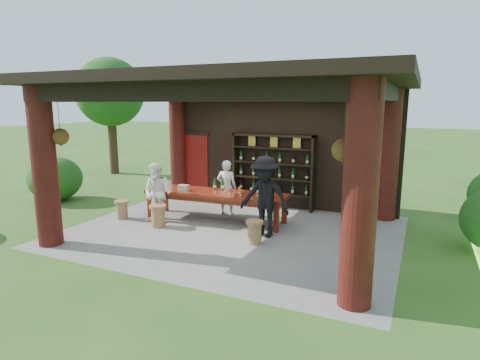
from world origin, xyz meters
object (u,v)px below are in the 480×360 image
at_px(wine_shelf, 273,171).
at_px(tasting_table, 216,196).
at_px(guest_woman, 158,193).
at_px(guest_man, 265,197).
at_px(stool_far_left, 122,209).
at_px(stool_near_right, 255,231).
at_px(stool_near_left, 158,215).
at_px(host, 227,188).
at_px(napkin_basket, 183,188).

xyz_separation_m(wine_shelf, tasting_table, (-0.86, -1.86, -0.42)).
distance_m(guest_woman, guest_man, 2.80).
bearing_deg(stool_far_left, stool_near_right, -4.64).
distance_m(wine_shelf, stool_near_right, 3.20).
relative_size(tasting_table, guest_man, 2.03).
xyz_separation_m(stool_near_left, guest_man, (2.60, 0.42, 0.62)).
height_order(guest_woman, guest_man, guest_man).
bearing_deg(wine_shelf, stool_far_left, -139.44).
distance_m(host, guest_woman, 1.85).
relative_size(wine_shelf, host, 1.62).
xyz_separation_m(tasting_table, guest_man, (1.57, -0.63, 0.27)).
bearing_deg(napkin_basket, guest_man, -10.42).
xyz_separation_m(stool_far_left, napkin_basket, (1.47, 0.67, 0.57)).
relative_size(stool_far_left, guest_woman, 0.32).
bearing_deg(tasting_table, stool_near_left, -134.56).
bearing_deg(napkin_basket, wine_shelf, 50.40).
bearing_deg(napkin_basket, stool_far_left, -155.69).
height_order(tasting_table, host, host).
xyz_separation_m(tasting_table, guest_woman, (-1.23, -0.76, 0.12)).
height_order(wine_shelf, guest_man, wine_shelf).
xyz_separation_m(wine_shelf, stool_near_left, (-1.88, -2.90, -0.77)).
bearing_deg(tasting_table, guest_man, -21.75).
height_order(stool_far_left, host, host).
height_order(stool_near_left, stool_near_right, stool_near_left).
bearing_deg(host, napkin_basket, 36.40).
bearing_deg(tasting_table, guest_woman, -148.37).
bearing_deg(host, tasting_table, 81.99).
bearing_deg(wine_shelf, tasting_table, -114.76).
height_order(stool_near_right, host, host).
distance_m(wine_shelf, host, 1.53).
height_order(wine_shelf, tasting_table, wine_shelf).
distance_m(stool_near_right, stool_far_left, 3.87).
relative_size(host, guest_woman, 0.98).
bearing_deg(guest_man, stool_near_left, -166.20).
height_order(tasting_table, stool_near_left, tasting_table).
height_order(wine_shelf, stool_near_right, wine_shelf).
relative_size(tasting_table, stool_near_right, 7.38).
relative_size(wine_shelf, stool_near_left, 4.42).
bearing_deg(stool_far_left, host, 32.92).
height_order(host, napkin_basket, host).
distance_m(wine_shelf, guest_man, 2.59).
height_order(stool_near_left, host, host).
bearing_deg(wine_shelf, stool_near_right, -77.02).
height_order(wine_shelf, guest_woman, wine_shelf).
distance_m(stool_near_left, napkin_basket, 1.03).
relative_size(guest_man, napkin_basket, 6.99).
distance_m(wine_shelf, napkin_basket, 2.66).
distance_m(guest_man, napkin_basket, 2.44).
bearing_deg(stool_far_left, guest_man, 3.30).
height_order(stool_near_left, guest_woman, guest_woman).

